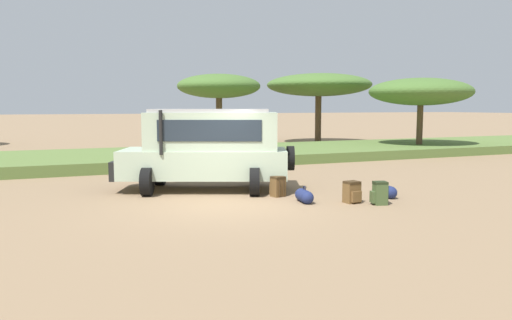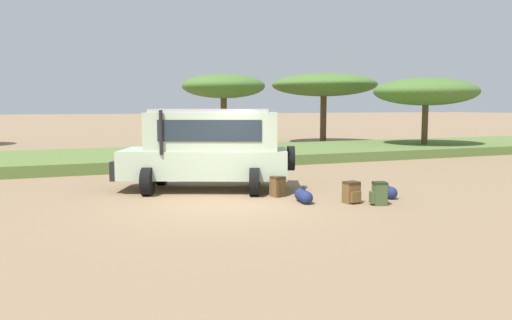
% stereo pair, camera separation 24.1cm
% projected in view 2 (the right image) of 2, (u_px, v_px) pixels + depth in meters
% --- Properties ---
extents(ground_plane, '(320.00, 320.00, 0.00)m').
position_uv_depth(ground_plane, '(223.00, 206.00, 12.69)').
color(ground_plane, '#8C7051').
extents(grass_bank, '(120.00, 7.00, 0.44)m').
position_uv_depth(grass_bank, '(149.00, 157.00, 22.51)').
color(grass_bank, '#5B7538').
rests_on(grass_bank, ground_plane).
extents(safari_vehicle, '(5.39, 3.81, 2.44)m').
position_uv_depth(safari_vehicle, '(208.00, 147.00, 14.95)').
color(safari_vehicle, '#B2C6A8').
rests_on(safari_vehicle, ground_plane).
extents(backpack_beside_front_wheel, '(0.42, 0.45, 0.57)m').
position_uv_depth(backpack_beside_front_wheel, '(278.00, 187.00, 13.97)').
color(backpack_beside_front_wheel, brown).
rests_on(backpack_beside_front_wheel, ground_plane).
extents(backpack_cluster_center, '(0.42, 0.44, 0.57)m').
position_uv_depth(backpack_cluster_center, '(352.00, 193.00, 13.02)').
color(backpack_cluster_center, brown).
rests_on(backpack_cluster_center, ground_plane).
extents(backpack_near_rear_wheel, '(0.47, 0.39, 0.60)m').
position_uv_depth(backpack_near_rear_wheel, '(379.00, 194.00, 12.76)').
color(backpack_near_rear_wheel, '#42562D').
rests_on(backpack_near_rear_wheel, ground_plane).
extents(duffel_bag_low_black_case, '(0.38, 0.81, 0.44)m').
position_uv_depth(duffel_bag_low_black_case, '(387.00, 192.00, 13.80)').
color(duffel_bag_low_black_case, navy).
rests_on(duffel_bag_low_black_case, ground_plane).
extents(duffel_bag_soft_canvas, '(0.41, 0.84, 0.43)m').
position_uv_depth(duffel_bag_soft_canvas, '(304.00, 196.00, 13.12)').
color(duffel_bag_soft_canvas, navy).
rests_on(duffel_bag_soft_canvas, ground_plane).
extents(acacia_tree_right_mid, '(5.05, 5.01, 4.47)m').
position_uv_depth(acacia_tree_right_mid, '(224.00, 87.00, 30.24)').
color(acacia_tree_right_mid, brown).
rests_on(acacia_tree_right_mid, ground_plane).
extents(acacia_tree_far_right, '(6.89, 7.51, 4.72)m').
position_uv_depth(acacia_tree_far_right, '(324.00, 85.00, 33.58)').
color(acacia_tree_far_right, brown).
rests_on(acacia_tree_far_right, ground_plane).
extents(acacia_tree_distant_right, '(5.80, 5.16, 4.06)m').
position_uv_depth(acacia_tree_distant_right, '(426.00, 92.00, 26.99)').
color(acacia_tree_distant_right, brown).
rests_on(acacia_tree_distant_right, ground_plane).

